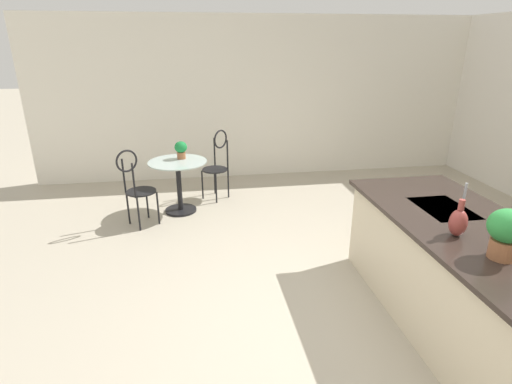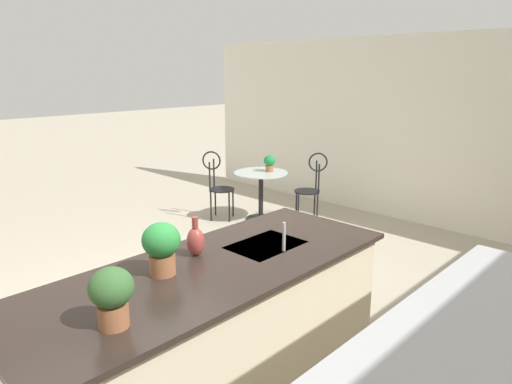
{
  "view_description": "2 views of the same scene",
  "coord_description": "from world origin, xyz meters",
  "px_view_note": "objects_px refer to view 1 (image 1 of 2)",
  "views": [
    {
      "loc": [
        2.67,
        -1.27,
        2.28
      ],
      "look_at": [
        -0.89,
        -0.7,
        0.92
      ],
      "focal_mm": 28.16,
      "sensor_mm": 36.0,
      "label": 1
    },
    {
      "loc": [
        2.2,
        3.09,
        2.21
      ],
      "look_at": [
        -0.92,
        0.11,
        1.07
      ],
      "focal_mm": 32.57,
      "sensor_mm": 36.0,
      "label": 2
    }
  ],
  "objects_px": {
    "chair_near_window": "(217,161)",
    "vase_on_counter": "(458,222)",
    "chair_by_island": "(136,184)",
    "potted_plant_on_table": "(181,149)",
    "bistro_table": "(179,182)",
    "potted_plant_counter_near": "(507,231)"
  },
  "relations": [
    {
      "from": "bistro_table",
      "to": "vase_on_counter",
      "type": "bearing_deg",
      "value": 35.76
    },
    {
      "from": "bistro_table",
      "to": "chair_by_island",
      "type": "bearing_deg",
      "value": -52.67
    },
    {
      "from": "bistro_table",
      "to": "vase_on_counter",
      "type": "distance_m",
      "value": 3.69
    },
    {
      "from": "potted_plant_on_table",
      "to": "vase_on_counter",
      "type": "bearing_deg",
      "value": 33.93
    },
    {
      "from": "bistro_table",
      "to": "chair_near_window",
      "type": "bearing_deg",
      "value": 130.15
    },
    {
      "from": "chair_by_island",
      "to": "potted_plant_on_table",
      "type": "distance_m",
      "value": 0.83
    },
    {
      "from": "bistro_table",
      "to": "chair_by_island",
      "type": "relative_size",
      "value": 0.77
    },
    {
      "from": "potted_plant_on_table",
      "to": "vase_on_counter",
      "type": "xyz_separation_m",
      "value": [
        3.09,
        2.08,
        0.15
      ]
    },
    {
      "from": "chair_near_window",
      "to": "vase_on_counter",
      "type": "bearing_deg",
      "value": 24.43
    },
    {
      "from": "bistro_table",
      "to": "potted_plant_counter_near",
      "type": "xyz_separation_m",
      "value": [
        3.31,
        2.22,
        0.67
      ]
    },
    {
      "from": "chair_near_window",
      "to": "potted_plant_counter_near",
      "type": "height_order",
      "value": "potted_plant_counter_near"
    },
    {
      "from": "vase_on_counter",
      "to": "bistro_table",
      "type": "bearing_deg",
      "value": -144.24
    },
    {
      "from": "chair_near_window",
      "to": "potted_plant_on_table",
      "type": "relative_size",
      "value": 4.27
    },
    {
      "from": "potted_plant_on_table",
      "to": "potted_plant_counter_near",
      "type": "height_order",
      "value": "potted_plant_counter_near"
    },
    {
      "from": "potted_plant_on_table",
      "to": "potted_plant_counter_near",
      "type": "distance_m",
      "value": 4.07
    },
    {
      "from": "bistro_table",
      "to": "chair_near_window",
      "type": "distance_m",
      "value": 0.76
    },
    {
      "from": "bistro_table",
      "to": "chair_near_window",
      "type": "height_order",
      "value": "chair_near_window"
    },
    {
      "from": "bistro_table",
      "to": "vase_on_counter",
      "type": "height_order",
      "value": "vase_on_counter"
    },
    {
      "from": "vase_on_counter",
      "to": "chair_by_island",
      "type": "bearing_deg",
      "value": -134.08
    },
    {
      "from": "chair_near_window",
      "to": "chair_by_island",
      "type": "height_order",
      "value": "same"
    },
    {
      "from": "potted_plant_on_table",
      "to": "vase_on_counter",
      "type": "relative_size",
      "value": 0.85
    },
    {
      "from": "chair_near_window",
      "to": "vase_on_counter",
      "type": "distance_m",
      "value": 3.81
    }
  ]
}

